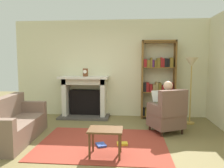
% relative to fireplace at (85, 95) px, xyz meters
% --- Properties ---
extents(ground, '(14.00, 14.00, 0.00)m').
position_rel_fireplace_xyz_m(ground, '(0.77, -2.30, -0.60)').
color(ground, olive).
extents(back_wall, '(5.60, 0.10, 2.70)m').
position_rel_fireplace_xyz_m(back_wall, '(0.77, 0.25, 0.75)').
color(back_wall, beige).
rests_on(back_wall, ground).
extents(area_rug, '(2.40, 1.80, 0.01)m').
position_rel_fireplace_xyz_m(area_rug, '(0.77, -2.00, -0.60)').
color(area_rug, '#973628').
rests_on(area_rug, ground).
extents(fireplace, '(1.38, 0.64, 1.15)m').
position_rel_fireplace_xyz_m(fireplace, '(0.00, 0.00, 0.00)').
color(fireplace, '#4C4742').
rests_on(fireplace, ground).
extents(mantel_clock, '(0.14, 0.14, 0.22)m').
position_rel_fireplace_xyz_m(mantel_clock, '(0.05, -0.10, 0.65)').
color(mantel_clock, brown).
rests_on(mantel_clock, fireplace).
extents(bookshelf, '(0.91, 0.32, 2.11)m').
position_rel_fireplace_xyz_m(bookshelf, '(2.02, 0.04, 0.39)').
color(bookshelf, brown).
rests_on(bookshelf, ground).
extents(armchair_reading, '(0.85, 0.84, 0.97)m').
position_rel_fireplace_xyz_m(armchair_reading, '(2.09, -1.25, -0.18)').
color(armchair_reading, '#331E14').
rests_on(armchair_reading, ground).
extents(seated_reader, '(0.52, 0.60, 1.14)m').
position_rel_fireplace_xyz_m(seated_reader, '(2.04, -1.15, 0.02)').
color(seated_reader, silver).
rests_on(seated_reader, ground).
extents(sofa_floral, '(0.83, 1.74, 0.85)m').
position_rel_fireplace_xyz_m(sofa_floral, '(-1.02, -1.98, -0.28)').
color(sofa_floral, '#7A6152').
rests_on(sofa_floral, ground).
extents(side_table, '(0.56, 0.39, 0.46)m').
position_rel_fireplace_xyz_m(side_table, '(0.89, -2.54, -0.21)').
color(side_table, brown).
rests_on(side_table, ground).
extents(scattered_books, '(0.61, 0.31, 0.04)m').
position_rel_fireplace_xyz_m(scattered_books, '(0.94, -2.09, -0.57)').
color(scattered_books, '#334CA5').
rests_on(scattered_books, area_rug).
extents(floor_lamp, '(0.32, 0.32, 1.65)m').
position_rel_fireplace_xyz_m(floor_lamp, '(2.77, -0.43, 0.80)').
color(floor_lamp, '#B7933F').
rests_on(floor_lamp, ground).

